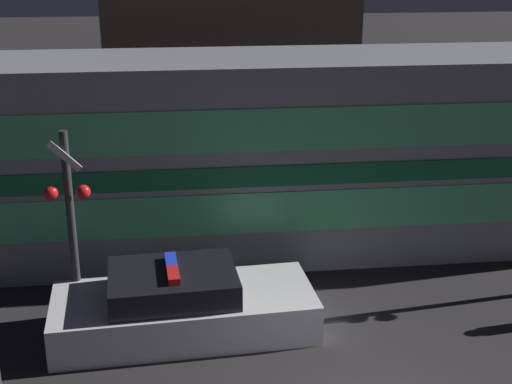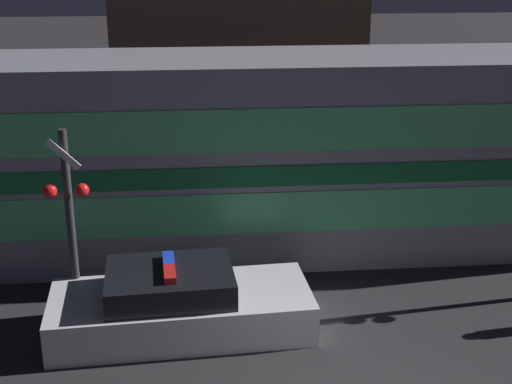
% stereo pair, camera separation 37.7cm
% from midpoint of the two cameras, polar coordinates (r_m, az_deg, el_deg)
% --- Properties ---
extents(train, '(14.29, 3.07, 4.34)m').
position_cam_midpoint_polar(train, '(15.93, 3.93, 3.13)').
color(train, gray).
rests_on(train, ground_plane).
extents(police_car, '(4.73, 2.17, 1.32)m').
position_cam_midpoint_polar(police_car, '(12.92, -6.78, -9.09)').
color(police_car, silver).
rests_on(police_car, ground_plane).
extents(crossing_signal_far, '(0.81, 0.35, 3.58)m').
position_cam_midpoint_polar(crossing_signal_far, '(13.13, -15.43, -1.87)').
color(crossing_signal_far, '#2D2D33').
rests_on(crossing_signal_far, ground_plane).
extents(building_left, '(7.20, 5.86, 9.62)m').
position_cam_midpoint_polar(building_left, '(22.81, -2.94, 14.88)').
color(building_left, brown).
rests_on(building_left, ground_plane).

